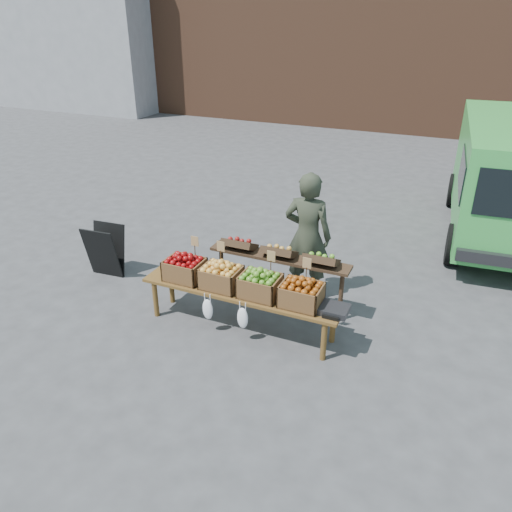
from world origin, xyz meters
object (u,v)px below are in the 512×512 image
at_px(vendor, 308,236).
at_px(chalkboard_sign, 105,251).
at_px(back_table, 279,274).
at_px(crate_russet_pears, 221,277).
at_px(weighing_scale, 334,310).
at_px(crate_green_apples, 301,295).
at_px(display_bench, 241,310).
at_px(crate_red_apples, 260,286).
at_px(crate_golden_apples, 185,269).

height_order(vendor, chalkboard_sign, vendor).
distance_m(back_table, crate_russet_pears, 0.91).
bearing_deg(weighing_scale, crate_green_apples, 180.00).
distance_m(back_table, crate_green_apples, 0.94).
height_order(display_bench, crate_russet_pears, crate_russet_pears).
bearing_deg(weighing_scale, chalkboard_sign, 172.70).
bearing_deg(vendor, weighing_scale, 119.70).
bearing_deg(display_bench, back_table, 70.88).
relative_size(chalkboard_sign, crate_russet_pears, 1.70).
bearing_deg(crate_green_apples, crate_red_apples, 180.00).
distance_m(chalkboard_sign, weighing_scale, 3.88).
bearing_deg(vendor, crate_golden_apples, 40.03).
height_order(chalkboard_sign, crate_golden_apples, same).
relative_size(chalkboard_sign, back_table, 0.40).
bearing_deg(back_table, crate_russet_pears, -126.08).
xyz_separation_m(crate_golden_apples, crate_green_apples, (1.65, 0.00, 0.00)).
relative_size(vendor, crate_golden_apples, 3.76).
relative_size(crate_red_apples, crate_green_apples, 1.00).
xyz_separation_m(crate_green_apples, weighing_scale, (0.43, 0.00, -0.10)).
height_order(vendor, crate_green_apples, vendor).
bearing_deg(crate_golden_apples, crate_red_apples, 0.00).
relative_size(crate_golden_apples, crate_red_apples, 1.00).
bearing_deg(back_table, chalkboard_sign, -175.44).
xyz_separation_m(display_bench, crate_green_apples, (0.82, 0.00, 0.42)).
relative_size(chalkboard_sign, crate_golden_apples, 1.70).
bearing_deg(crate_golden_apples, weighing_scale, 0.00).
bearing_deg(crate_green_apples, vendor, 105.55).
bearing_deg(crate_red_apples, crate_russet_pears, 180.00).
relative_size(vendor, crate_red_apples, 3.76).
xyz_separation_m(display_bench, crate_golden_apples, (-0.82, 0.00, 0.42)).
relative_size(crate_golden_apples, crate_russet_pears, 1.00).
bearing_deg(vendor, crate_red_apples, 77.41).
distance_m(crate_russet_pears, weighing_scale, 1.53).
distance_m(crate_green_apples, weighing_scale, 0.44).
bearing_deg(back_table, crate_red_apples, -87.98).
xyz_separation_m(crate_golden_apples, weighing_scale, (2.08, 0.00, -0.10)).
bearing_deg(display_bench, chalkboard_sign, 169.25).
bearing_deg(crate_golden_apples, back_table, 33.82).
bearing_deg(weighing_scale, crate_golden_apples, 180.00).
bearing_deg(crate_russet_pears, crate_green_apples, 0.00).
bearing_deg(crate_green_apples, display_bench, 180.00).
distance_m(crate_russet_pears, crate_red_apples, 0.55).
distance_m(crate_golden_apples, weighing_scale, 2.08).
relative_size(back_table, crate_russet_pears, 4.20).
xyz_separation_m(crate_golden_apples, crate_russet_pears, (0.55, 0.00, 0.00)).
distance_m(crate_golden_apples, crate_russet_pears, 0.55).
relative_size(display_bench, crate_golden_apples, 5.40).
relative_size(chalkboard_sign, crate_green_apples, 1.70).
xyz_separation_m(crate_russet_pears, crate_green_apples, (1.10, 0.00, 0.00)).
xyz_separation_m(vendor, display_bench, (-0.49, -1.21, -0.66)).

